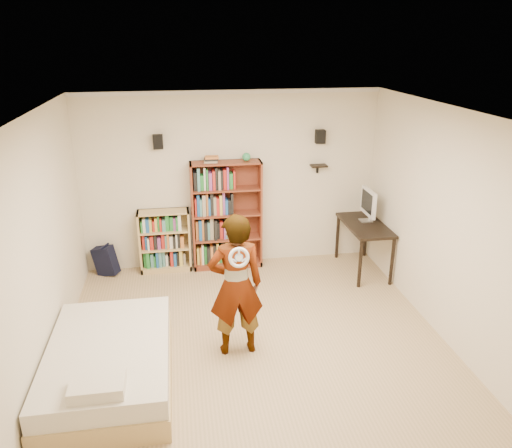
{
  "coord_description": "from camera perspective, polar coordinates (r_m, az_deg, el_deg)",
  "views": [
    {
      "loc": [
        -0.8,
        -4.81,
        3.42
      ],
      "look_at": [
        0.08,
        0.6,
        1.35
      ],
      "focal_mm": 35.0,
      "sensor_mm": 36.0,
      "label": 1
    }
  ],
  "objects": [
    {
      "name": "wall_shelf",
      "position": [
        7.76,
        7.19,
        6.62
      ],
      "size": [
        0.25,
        0.16,
        0.02
      ],
      "primitive_type": "cube",
      "color": "black",
      "rests_on": "room_shell"
    },
    {
      "name": "low_bookshelf",
      "position": [
        7.75,
        -10.37,
        -1.9
      ],
      "size": [
        0.77,
        0.29,
        0.96
      ],
      "primitive_type": null,
      "color": "tan",
      "rests_on": "ground"
    },
    {
      "name": "crown_molding",
      "position": [
        4.94,
        0.2,
        11.97
      ],
      "size": [
        4.5,
        5.0,
        0.06
      ],
      "color": "silver",
      "rests_on": "room_shell"
    },
    {
      "name": "daybed",
      "position": [
        5.56,
        -16.42,
        -14.59
      ],
      "size": [
        1.25,
        1.92,
        0.57
      ],
      "primitive_type": null,
      "color": "silver",
      "rests_on": "ground"
    },
    {
      "name": "room_shell",
      "position": [
        5.15,
        0.19,
        1.93
      ],
      "size": [
        4.52,
        5.02,
        2.71
      ],
      "color": "beige",
      "rests_on": "ground"
    },
    {
      "name": "imac",
      "position": [
        7.72,
        12.56,
        2.08
      ],
      "size": [
        0.13,
        0.51,
        0.5
      ],
      "primitive_type": null,
      "rotation": [
        0.0,
        0.0,
        -0.07
      ],
      "color": "silver",
      "rests_on": "computer_desk"
    },
    {
      "name": "person",
      "position": [
        5.55,
        -2.32,
        -7.04
      ],
      "size": [
        0.63,
        0.43,
        1.68
      ],
      "primitive_type": "imported",
      "rotation": [
        0.0,
        0.0,
        3.2
      ],
      "color": "black",
      "rests_on": "ground"
    },
    {
      "name": "tall_bookshelf",
      "position": [
        7.64,
        -3.36,
        0.97
      ],
      "size": [
        1.06,
        0.31,
        1.68
      ],
      "primitive_type": null,
      "color": "maroon",
      "rests_on": "ground"
    },
    {
      "name": "speaker_right",
      "position": [
        7.66,
        7.36,
        9.87
      ],
      "size": [
        0.14,
        0.12,
        0.2
      ],
      "primitive_type": "cube",
      "color": "black",
      "rests_on": "room_shell"
    },
    {
      "name": "computer_desk",
      "position": [
        7.82,
        12.16,
        -2.62
      ],
      "size": [
        0.56,
        1.13,
        0.77
      ],
      "primitive_type": null,
      "color": "black",
      "rests_on": "ground"
    },
    {
      "name": "navy_bag",
      "position": [
        7.92,
        -16.81,
        -3.98
      ],
      "size": [
        0.4,
        0.34,
        0.46
      ],
      "primitive_type": null,
      "rotation": [
        0.0,
        0.0,
        -0.42
      ],
      "color": "black",
      "rests_on": "ground"
    },
    {
      "name": "speaker_left",
      "position": [
        7.36,
        -11.14,
        9.21
      ],
      "size": [
        0.14,
        0.12,
        0.2
      ],
      "primitive_type": "cube",
      "color": "black",
      "rests_on": "room_shell"
    },
    {
      "name": "ground",
      "position": [
        5.96,
        0.17,
        -14.31
      ],
      "size": [
        4.5,
        5.0,
        0.01
      ],
      "primitive_type": "cube",
      "color": "tan",
      "rests_on": "ground"
    },
    {
      "name": "wii_wheel",
      "position": [
        5.06,
        -1.96,
        -3.85
      ],
      "size": [
        0.22,
        0.08,
        0.22
      ],
      "primitive_type": "torus",
      "rotation": [
        1.36,
        0.0,
        0.0
      ],
      "color": "silver",
      "rests_on": "person"
    }
  ]
}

